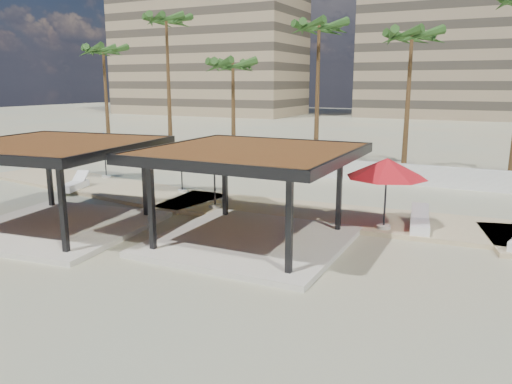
# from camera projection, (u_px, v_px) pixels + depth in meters

# --- Properties ---
(ground) EXTENTS (200.00, 200.00, 0.00)m
(ground) POSITION_uv_depth(u_px,v_px,m) (206.00, 261.00, 16.57)
(ground) COLOR tan
(ground) RESTS_ON ground
(promenade) EXTENTS (44.45, 7.97, 0.24)m
(promenade) POSITION_uv_depth(u_px,v_px,m) (335.00, 213.00, 22.38)
(promenade) COLOR #C6B284
(promenade) RESTS_ON ground
(boundary_wall) EXTENTS (56.00, 0.30, 1.20)m
(boundary_wall) POSITION_uv_depth(u_px,v_px,m) (346.00, 170.00, 30.42)
(boundary_wall) COLOR silver
(boundary_wall) RESTS_ON ground
(building_west) EXTENTS (34.00, 16.00, 32.40)m
(building_west) POSITION_uv_depth(u_px,v_px,m) (208.00, 29.00, 91.02)
(building_west) COLOR #937F60
(building_west) RESTS_ON ground
(building_mid) EXTENTS (38.00, 16.00, 30.40)m
(building_mid) POSITION_uv_depth(u_px,v_px,m) (485.00, 28.00, 79.90)
(building_mid) COLOR #847259
(building_mid) RESTS_ON ground
(pavilion_central) EXTENTS (7.03, 7.03, 3.54)m
(pavilion_central) POSITION_uv_depth(u_px,v_px,m) (251.00, 187.00, 17.91)
(pavilion_central) COLOR beige
(pavilion_central) RESTS_ON ground
(pavilion_west) EXTENTS (7.82, 7.82, 3.56)m
(pavilion_west) POSITION_uv_depth(u_px,v_px,m) (54.00, 178.00, 19.65)
(pavilion_west) COLOR beige
(pavilion_west) RESTS_ON ground
(umbrella_a) EXTENTS (3.08, 3.08, 2.72)m
(umbrella_a) POSITION_uv_depth(u_px,v_px,m) (104.00, 139.00, 29.69)
(umbrella_a) COLOR beige
(umbrella_a) RESTS_ON promenade
(umbrella_b) EXTENTS (4.09, 4.09, 2.95)m
(umbrella_b) POSITION_uv_depth(u_px,v_px,m) (214.00, 152.00, 22.43)
(umbrella_b) COLOR beige
(umbrella_b) RESTS_ON promenade
(umbrella_c) EXTENTS (3.15, 3.15, 2.79)m
(umbrella_c) POSITION_uv_depth(u_px,v_px,m) (387.00, 168.00, 19.13)
(umbrella_c) COLOR beige
(umbrella_c) RESTS_ON promenade
(umbrella_f) EXTENTS (2.73, 2.73, 2.42)m
(umbrella_f) POSITION_uv_depth(u_px,v_px,m) (181.00, 152.00, 25.80)
(umbrella_f) COLOR beige
(umbrella_f) RESTS_ON promenade
(lounger_a) EXTENTS (1.33, 2.34, 0.84)m
(lounger_a) POSITION_uv_depth(u_px,v_px,m) (74.00, 185.00, 26.85)
(lounger_a) COLOR white
(lounger_a) RESTS_ON promenade
(lounger_c) EXTENTS (1.02, 2.23, 0.81)m
(lounger_c) POSITION_uv_depth(u_px,v_px,m) (420.00, 224.00, 19.55)
(lounger_c) COLOR white
(lounger_c) RESTS_ON promenade
(palm_a) EXTENTS (3.00, 3.00, 9.14)m
(palm_a) POSITION_uv_depth(u_px,v_px,m) (103.00, 55.00, 40.00)
(palm_a) COLOR brown
(palm_a) RESTS_ON ground
(palm_b) EXTENTS (3.00, 3.00, 11.22)m
(palm_b) POSITION_uv_depth(u_px,v_px,m) (166.00, 26.00, 37.32)
(palm_b) COLOR brown
(palm_b) RESTS_ON ground
(palm_c) EXTENTS (3.00, 3.00, 7.82)m
(palm_c) POSITION_uv_depth(u_px,v_px,m) (233.00, 69.00, 34.86)
(palm_c) COLOR brown
(palm_c) RESTS_ON ground
(palm_d) EXTENTS (3.00, 3.00, 10.16)m
(palm_d) POSITION_uv_depth(u_px,v_px,m) (319.00, 33.00, 32.47)
(palm_d) COLOR brown
(palm_d) RESTS_ON ground
(palm_e) EXTENTS (3.00, 3.00, 9.33)m
(palm_e) POSITION_uv_depth(u_px,v_px,m) (412.00, 42.00, 29.58)
(palm_e) COLOR brown
(palm_e) RESTS_ON ground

